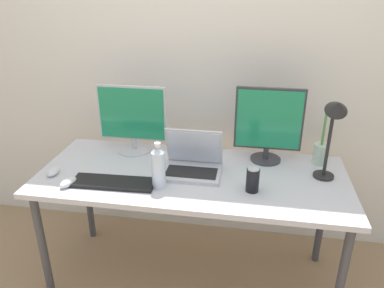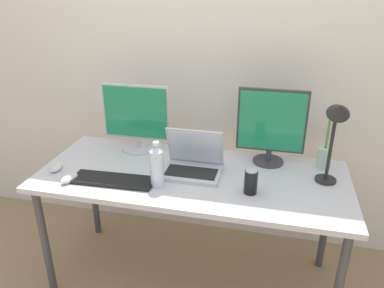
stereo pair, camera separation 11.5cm
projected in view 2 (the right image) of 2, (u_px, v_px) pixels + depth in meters
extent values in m
plane|color=#9E7F5B|center=(192.00, 277.00, 2.36)|extent=(16.00, 16.00, 0.00)
cube|color=silver|center=(213.00, 52.00, 2.35)|extent=(7.00, 0.08, 2.60)
cylinder|color=#424247|center=(45.00, 243.00, 2.11)|extent=(0.04, 0.04, 0.71)
cylinder|color=#424247|center=(93.00, 190.00, 2.64)|extent=(0.04, 0.04, 0.71)
cylinder|color=#424247|center=(326.00, 220.00, 2.31)|extent=(0.04, 0.04, 0.71)
cube|color=silver|center=(192.00, 176.00, 2.06)|extent=(1.69, 0.71, 0.03)
cylinder|color=silver|center=(138.00, 148.00, 2.36)|extent=(0.21, 0.21, 0.01)
cylinder|color=silver|center=(138.00, 142.00, 2.34)|extent=(0.03, 0.03, 0.07)
cube|color=silver|center=(136.00, 112.00, 2.26)|extent=(0.42, 0.02, 0.34)
cube|color=#1E8C59|center=(135.00, 113.00, 2.25)|extent=(0.40, 0.01, 0.31)
cylinder|color=#38383D|center=(268.00, 161.00, 2.19)|extent=(0.18, 0.18, 0.01)
cylinder|color=#38383D|center=(268.00, 155.00, 2.17)|extent=(0.03, 0.03, 0.06)
cube|color=#38383D|center=(272.00, 121.00, 2.08)|extent=(0.38, 0.02, 0.36)
cube|color=#1E8C59|center=(272.00, 122.00, 2.07)|extent=(0.36, 0.01, 0.34)
cube|color=silver|center=(191.00, 172.00, 2.05)|extent=(0.31, 0.24, 0.02)
cube|color=black|center=(191.00, 172.00, 2.03)|extent=(0.28, 0.13, 0.00)
cube|color=silver|center=(195.00, 146.00, 2.07)|extent=(0.31, 0.09, 0.23)
cube|color=silver|center=(194.00, 147.00, 2.07)|extent=(0.28, 0.08, 0.20)
cube|color=black|center=(113.00, 180.00, 1.97)|extent=(0.44, 0.15, 0.02)
ellipsoid|color=silver|center=(56.00, 167.00, 2.09)|extent=(0.07, 0.11, 0.03)
ellipsoid|color=silver|center=(69.00, 178.00, 1.97)|extent=(0.08, 0.12, 0.04)
cylinder|color=silver|center=(157.00, 169.00, 1.90)|extent=(0.07, 0.07, 0.20)
cone|color=silver|center=(156.00, 148.00, 1.85)|extent=(0.06, 0.06, 0.03)
cylinder|color=white|center=(156.00, 144.00, 1.84)|extent=(0.03, 0.03, 0.02)
cylinder|color=black|center=(251.00, 182.00, 1.85)|extent=(0.07, 0.07, 0.12)
cylinder|color=silver|center=(252.00, 171.00, 1.83)|extent=(0.06, 0.06, 0.00)
cylinder|color=#B2D1B7|center=(324.00, 158.00, 2.10)|extent=(0.08, 0.08, 0.12)
cylinder|color=#519342|center=(328.00, 132.00, 2.04)|extent=(0.01, 0.01, 0.19)
cylinder|color=black|center=(325.00, 180.00, 1.98)|extent=(0.11, 0.11, 0.01)
cylinder|color=black|center=(331.00, 146.00, 1.90)|extent=(0.02, 0.02, 0.37)
cone|color=black|center=(339.00, 110.00, 1.76)|extent=(0.11, 0.12, 0.11)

